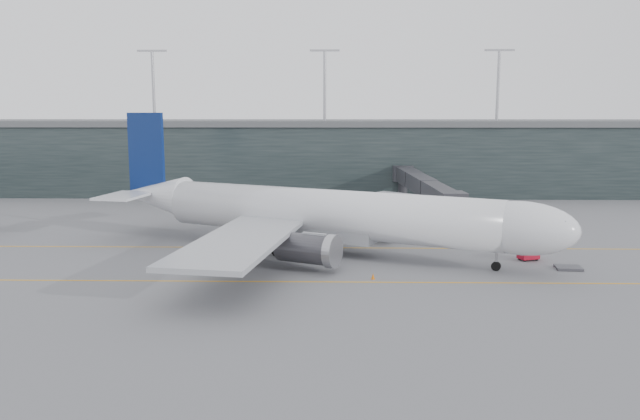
{
  "coord_description": "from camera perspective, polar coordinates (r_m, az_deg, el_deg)",
  "views": [
    {
      "loc": [
        6.8,
        -80.74,
        16.84
      ],
      "look_at": [
        5.16,
        -4.0,
        4.82
      ],
      "focal_mm": 35.0,
      "sensor_mm": 36.0,
      "label": 1
    }
  ],
  "objects": [
    {
      "name": "uld_b",
      "position": [
        94.96,
        -4.39,
        -0.69
      ],
      "size": [
        2.48,
        2.12,
        2.01
      ],
      "rotation": [
        0.0,
        0.0,
        0.17
      ],
      "color": "#3C3B41",
      "rests_on": "ground"
    },
    {
      "name": "cone_nose",
      "position": [
        82.16,
        20.87,
        -3.29
      ],
      "size": [
        0.41,
        0.41,
        0.65
      ],
      "primitive_type": "cone",
      "color": "#E8460C",
      "rests_on": "ground"
    },
    {
      "name": "taxiline_b",
      "position": [
        63.39,
        -5.01,
        -6.53
      ],
      "size": [
        160.0,
        0.25,
        0.02
      ],
      "primitive_type": "cube",
      "color": "orange",
      "rests_on": "ground"
    },
    {
      "name": "cone_tail",
      "position": [
        73.48,
        -11.93,
        -4.23
      ],
      "size": [
        0.5,
        0.5,
        0.8
      ],
      "primitive_type": "cone",
      "color": "orange",
      "rests_on": "ground"
    },
    {
      "name": "baggage_dolly",
      "position": [
        73.2,
        21.76,
        -4.92
      ],
      "size": [
        2.91,
        2.43,
        0.27
      ],
      "primitive_type": "cube",
      "rotation": [
        0.0,
        0.0,
        -0.1
      ],
      "color": "#3D3D42",
      "rests_on": "ground"
    },
    {
      "name": "taxiline_a",
      "position": [
        78.85,
        -3.76,
        -3.44
      ],
      "size": [
        160.0,
        0.25,
        0.02
      ],
      "primitive_type": "cube",
      "color": "orange",
      "rests_on": "ground"
    },
    {
      "name": "taxiline_lead_main",
      "position": [
        102.15,
        0.2,
        -0.58
      ],
      "size": [
        0.25,
        60.0,
        0.02
      ],
      "primitive_type": "cube",
      "color": "orange",
      "rests_on": "ground"
    },
    {
      "name": "terminal",
      "position": [
        139.21,
        -1.59,
        5.1
      ],
      "size": [
        240.0,
        36.0,
        29.0
      ],
      "color": "black",
      "rests_on": "ground"
    },
    {
      "name": "cone_wing_stbd",
      "position": [
        64.17,
        4.87,
        -6.05
      ],
      "size": [
        0.4,
        0.4,
        0.63
      ],
      "primitive_type": "cone",
      "color": "#D2640B",
      "rests_on": "ground"
    },
    {
      "name": "main_aircraft",
      "position": [
        75.27,
        0.28,
        -0.36
      ],
      "size": [
        57.04,
        52.5,
        16.84
      ],
      "rotation": [
        0.0,
        0.0,
        -0.43
      ],
      "color": "silver",
      "rests_on": "ground"
    },
    {
      "name": "uld_a",
      "position": [
        93.67,
        -6.61,
        -0.95
      ],
      "size": [
        2.3,
        2.05,
        1.75
      ],
      "rotation": [
        0.0,
        0.0,
        0.31
      ],
      "color": "#3C3B41",
      "rests_on": "ground"
    },
    {
      "name": "gse_cart",
      "position": [
        75.81,
        18.52,
        -3.76
      ],
      "size": [
        2.55,
        2.06,
        1.5
      ],
      "rotation": [
        0.0,
        0.0,
        0.34
      ],
      "color": "#A20B1F",
      "rests_on": "ground"
    },
    {
      "name": "uld_c",
      "position": [
        92.34,
        -2.96,
        -1.02
      ],
      "size": [
        2.13,
        1.78,
        1.8
      ],
      "rotation": [
        0.0,
        0.0,
        -0.1
      ],
      "color": "#3C3B41",
      "rests_on": "ground"
    },
    {
      "name": "ground",
      "position": [
        82.75,
        -3.52,
        -2.86
      ],
      "size": [
        320.0,
        320.0,
        0.0
      ],
      "primitive_type": "plane",
      "color": "slate",
      "rests_on": "ground"
    },
    {
      "name": "cone_wing_port",
      "position": [
        92.23,
        1.55,
        -1.39
      ],
      "size": [
        0.47,
        0.47,
        0.74
      ],
      "primitive_type": "cone",
      "color": "#F53E0D",
      "rests_on": "ground"
    },
    {
      "name": "jet_bridge",
      "position": [
        106.54,
        9.19,
        2.4
      ],
      "size": [
        5.75,
        43.95,
        6.67
      ],
      "rotation": [
        0.0,
        0.0,
        0.05
      ],
      "color": "#2A2B30",
      "rests_on": "ground"
    }
  ]
}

